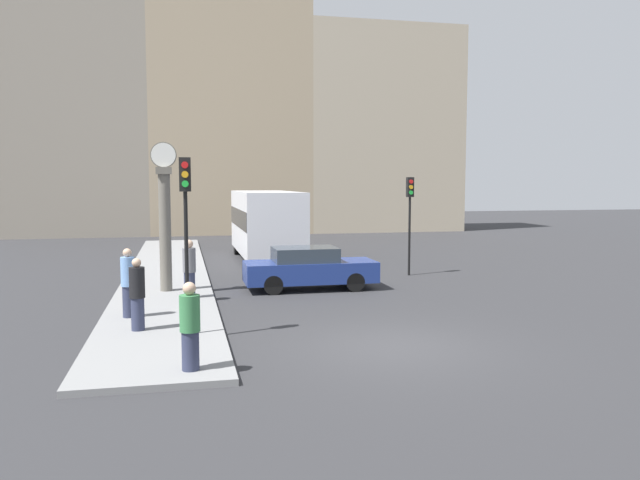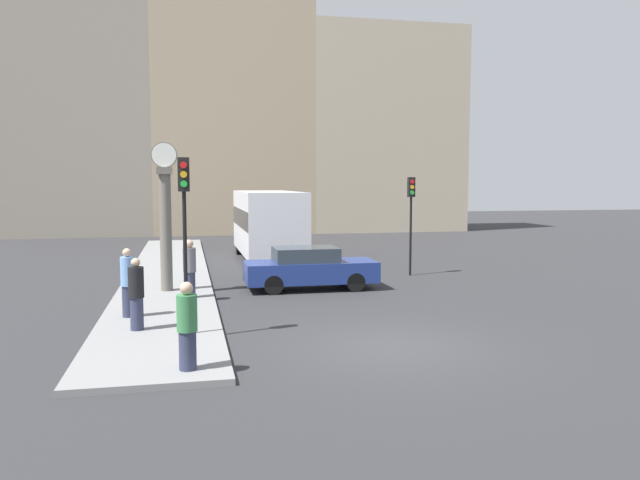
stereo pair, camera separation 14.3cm
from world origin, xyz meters
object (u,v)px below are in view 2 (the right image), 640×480
(sedan_car, at_px, (309,268))
(pedestrian_grey_jacket, at_px, (190,269))
(bus_distant, at_px, (268,221))
(pedestrian_blue_stripe, at_px, (128,283))
(street_clock, at_px, (166,221))
(traffic_light_far, at_px, (411,205))
(pedestrian_black_jacket, at_px, (136,294))
(traffic_light_near, at_px, (184,209))
(pedestrian_green_hoodie, at_px, (187,326))

(sedan_car, height_order, pedestrian_grey_jacket, pedestrian_grey_jacket)
(bus_distant, relative_size, pedestrian_grey_jacket, 4.46)
(pedestrian_blue_stripe, bearing_deg, street_clock, 77.46)
(bus_distant, height_order, traffic_light_far, traffic_light_far)
(street_clock, distance_m, pedestrian_black_jacket, 5.61)
(sedan_car, xyz_separation_m, pedestrian_blue_stripe, (-5.53, -3.85, 0.30))
(pedestrian_black_jacket, bearing_deg, traffic_light_far, 38.56)
(sedan_car, xyz_separation_m, pedestrian_black_jacket, (-5.21, -5.39, 0.26))
(traffic_light_far, bearing_deg, traffic_light_near, -135.59)
(pedestrian_blue_stripe, height_order, pedestrian_black_jacket, pedestrian_blue_stripe)
(bus_distant, relative_size, pedestrian_green_hoodie, 4.76)
(bus_distant, bearing_deg, pedestrian_grey_jacket, -110.31)
(sedan_car, bearing_deg, pedestrian_grey_jacket, -160.35)
(street_clock, distance_m, pedestrian_blue_stripe, 4.19)
(pedestrian_blue_stripe, relative_size, pedestrian_black_jacket, 1.04)
(pedestrian_green_hoodie, height_order, pedestrian_black_jacket, pedestrian_black_jacket)
(traffic_light_far, relative_size, pedestrian_black_jacket, 2.23)
(street_clock, relative_size, pedestrian_green_hoodie, 2.87)
(pedestrian_green_hoodie, relative_size, pedestrian_black_jacket, 0.97)
(bus_distant, xyz_separation_m, pedestrian_black_jacket, (-4.90, -13.83, -0.82))
(traffic_light_far, distance_m, pedestrian_grey_jacket, 9.35)
(traffic_light_far, xyz_separation_m, pedestrian_grey_jacket, (-8.41, -3.72, -1.71))
(sedan_car, distance_m, traffic_light_far, 5.40)
(pedestrian_green_hoodie, bearing_deg, street_clock, 94.03)
(street_clock, bearing_deg, traffic_light_near, -84.27)
(traffic_light_near, bearing_deg, sedan_car, 56.02)
(sedan_car, relative_size, traffic_light_near, 1.09)
(bus_distant, xyz_separation_m, pedestrian_green_hoodie, (-3.74, -17.29, -0.85))
(sedan_car, relative_size, bus_distant, 0.56)
(pedestrian_blue_stripe, distance_m, pedestrian_black_jacket, 1.57)
(traffic_light_near, distance_m, street_clock, 6.11)
(pedestrian_blue_stripe, distance_m, pedestrian_grey_jacket, 2.90)
(street_clock, bearing_deg, sedan_car, -0.20)
(bus_distant, height_order, pedestrian_black_jacket, bus_distant)
(pedestrian_blue_stripe, bearing_deg, sedan_car, 34.83)
(traffic_light_far, xyz_separation_m, street_clock, (-9.12, -2.29, -0.33))
(street_clock, xyz_separation_m, pedestrian_green_hoodie, (0.62, -8.86, -1.44))
(traffic_light_near, bearing_deg, pedestrian_grey_jacket, 88.66)
(traffic_light_near, xyz_separation_m, pedestrian_black_jacket, (-1.14, 0.65, -2.02))
(pedestrian_blue_stripe, xyz_separation_m, pedestrian_grey_jacket, (1.57, 2.44, -0.02))
(sedan_car, xyz_separation_m, traffic_light_far, (4.45, 2.31, 2.00))
(pedestrian_green_hoodie, bearing_deg, pedestrian_black_jacket, 108.50)
(street_clock, bearing_deg, pedestrian_grey_jacket, -63.43)
(traffic_light_near, xyz_separation_m, pedestrian_green_hoodie, (0.02, -2.81, -2.05))
(traffic_light_near, height_order, pedestrian_black_jacket, traffic_light_near)
(traffic_light_near, xyz_separation_m, pedestrian_grey_jacket, (0.11, 4.62, -1.99))
(street_clock, xyz_separation_m, pedestrian_blue_stripe, (-0.86, -3.87, -1.36))
(traffic_light_far, height_order, pedestrian_black_jacket, traffic_light_far)
(traffic_light_far, height_order, pedestrian_grey_jacket, traffic_light_far)
(pedestrian_black_jacket, xyz_separation_m, pedestrian_grey_jacket, (1.25, 3.97, 0.03))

